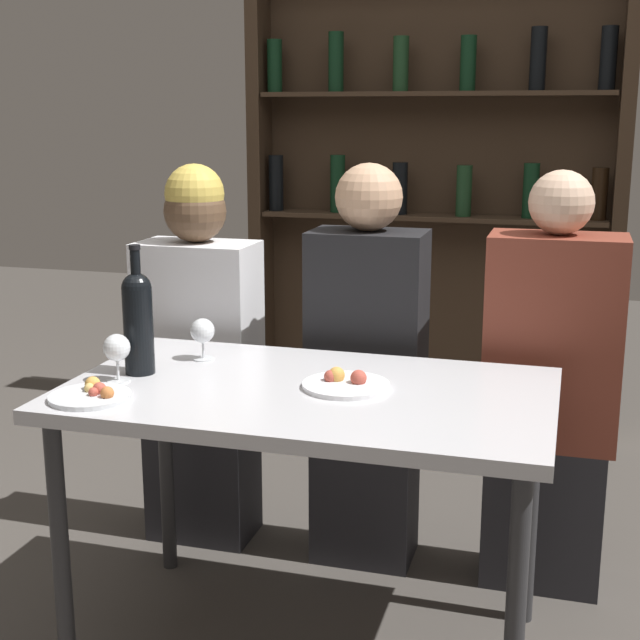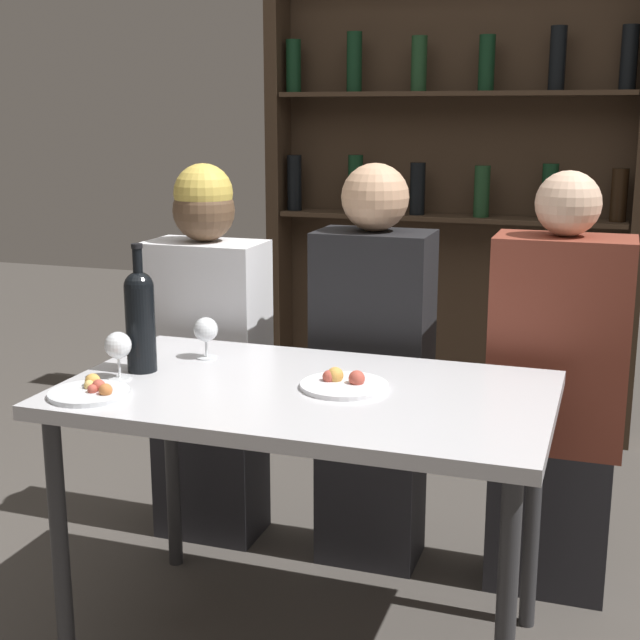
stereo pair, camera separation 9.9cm
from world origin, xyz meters
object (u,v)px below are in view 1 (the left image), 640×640
at_px(wine_glass_0, 117,349).
at_px(seated_person_right, 549,397).
at_px(wine_bottle, 138,318).
at_px(wine_glass_1, 203,332).
at_px(seated_person_left, 200,362).
at_px(food_plate_0, 92,394).
at_px(seated_person_center, 367,377).
at_px(food_plate_1, 345,383).

xyz_separation_m(wine_glass_0, seated_person_right, (1.06, 0.62, -0.23)).
distance_m(wine_bottle, wine_glass_1, 0.21).
relative_size(wine_glass_1, seated_person_left, 0.09).
distance_m(wine_glass_0, wine_glass_1, 0.28).
xyz_separation_m(wine_glass_0, seated_person_left, (-0.05, 0.62, -0.21)).
relative_size(food_plate_0, seated_person_center, 0.16).
distance_m(food_plate_0, food_plate_1, 0.62).
bearing_deg(food_plate_0, seated_person_left, 94.21).
distance_m(wine_glass_1, food_plate_1, 0.47).
xyz_separation_m(wine_bottle, wine_glass_1, (0.11, 0.17, -0.07)).
bearing_deg(wine_glass_1, food_plate_0, -106.86).
bearing_deg(seated_person_right, wine_bottle, -152.59).
xyz_separation_m(wine_bottle, seated_person_center, (0.49, 0.54, -0.28)).
relative_size(wine_glass_0, seated_person_left, 0.10).
bearing_deg(seated_person_left, wine_glass_1, -64.60).
bearing_deg(wine_glass_0, seated_person_right, 30.50).
xyz_separation_m(wine_bottle, food_plate_0, (-0.01, -0.23, -0.14)).
height_order(wine_glass_0, wine_glass_1, wine_glass_0).
height_order(wine_glass_1, food_plate_1, wine_glass_1).
bearing_deg(wine_glass_1, food_plate_1, -17.37).
relative_size(wine_glass_0, food_plate_0, 0.63).
distance_m(food_plate_0, seated_person_left, 0.78).
height_order(wine_bottle, food_plate_1, wine_bottle).
xyz_separation_m(wine_bottle, food_plate_1, (0.55, 0.03, -0.14)).
bearing_deg(food_plate_1, wine_bottle, -177.00).
height_order(wine_glass_1, seated_person_right, seated_person_right).
bearing_deg(seated_person_center, wine_glass_0, -129.19).
bearing_deg(wine_bottle, seated_person_left, 97.28).
xyz_separation_m(food_plate_0, seated_person_center, (0.50, 0.77, -0.14)).
bearing_deg(food_plate_0, food_plate_1, 24.41).
bearing_deg(seated_person_left, food_plate_1, -39.41).
height_order(food_plate_1, seated_person_left, seated_person_left).
height_order(wine_glass_0, food_plate_1, wine_glass_0).
xyz_separation_m(wine_glass_1, food_plate_1, (0.45, -0.14, -0.07)).
relative_size(wine_bottle, wine_glass_1, 2.92).
bearing_deg(food_plate_1, seated_person_right, 46.29).
relative_size(wine_bottle, food_plate_0, 1.73).
bearing_deg(wine_glass_0, food_plate_1, 11.24).
bearing_deg(wine_bottle, wine_glass_0, -102.62).
height_order(wine_glass_0, seated_person_right, seated_person_right).
bearing_deg(wine_glass_0, wine_bottle, 77.38).
relative_size(wine_glass_0, seated_person_right, 0.10).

